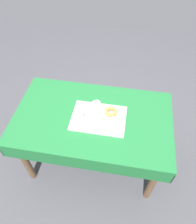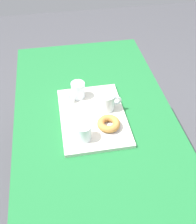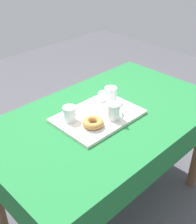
{
  "view_description": "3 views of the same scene",
  "coord_description": "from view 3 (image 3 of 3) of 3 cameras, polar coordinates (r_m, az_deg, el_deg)",
  "views": [
    {
      "loc": [
        -0.24,
        1.14,
        2.21
      ],
      "look_at": [
        -0.05,
        -0.01,
        0.82
      ],
      "focal_mm": 33.83,
      "sensor_mm": 36.0,
      "label": 1
    },
    {
      "loc": [
        -1.06,
        0.16,
        1.77
      ],
      "look_at": [
        -0.06,
        -0.01,
        0.79
      ],
      "focal_mm": 44.21,
      "sensor_mm": 36.0,
      "label": 2
    },
    {
      "loc": [
        -1.02,
        -0.96,
        1.65
      ],
      "look_at": [
        -0.07,
        0.0,
        0.8
      ],
      "focal_mm": 46.69,
      "sensor_mm": 36.0,
      "label": 3
    }
  ],
  "objects": [
    {
      "name": "ground_plane",
      "position": [
        2.17,
        1.34,
        -17.61
      ],
      "size": [
        6.0,
        6.0,
        0.0
      ],
      "primitive_type": "plane",
      "color": "#47474C"
    },
    {
      "name": "dining_table",
      "position": [
        1.72,
        1.61,
        -3.44
      ],
      "size": [
        1.4,
        0.83,
        0.76
      ],
      "color": "#1E6B33",
      "rests_on": "ground"
    },
    {
      "name": "serving_tray",
      "position": [
        1.63,
        -0.0,
        -0.81
      ],
      "size": [
        0.47,
        0.33,
        0.02
      ],
      "primitive_type": "cube",
      "color": "silver",
      "rests_on": "dining_table"
    },
    {
      "name": "tea_mug_left",
      "position": [
        1.57,
        3.07,
        0.08
      ],
      "size": [
        0.07,
        0.11,
        0.09
      ],
      "color": "white",
      "rests_on": "serving_tray"
    },
    {
      "name": "tea_mug_right",
      "position": [
        1.73,
        2.42,
        3.35
      ],
      "size": [
        0.09,
        0.1,
        0.09
      ],
      "color": "white",
      "rests_on": "serving_tray"
    },
    {
      "name": "water_glass_near",
      "position": [
        1.57,
        -5.56,
        -0.49
      ],
      "size": [
        0.07,
        0.07,
        0.08
      ],
      "color": "white",
      "rests_on": "serving_tray"
    },
    {
      "name": "donut_plate_left",
      "position": [
        1.53,
        -0.94,
        -2.72
      ],
      "size": [
        0.12,
        0.12,
        0.01
      ],
      "primitive_type": "cylinder",
      "color": "silver",
      "rests_on": "serving_tray"
    },
    {
      "name": "sugar_donut_left",
      "position": [
        1.52,
        -0.95,
        -2.06
      ],
      "size": [
        0.11,
        0.11,
        0.04
      ],
      "primitive_type": "torus",
      "color": "#BC7F3D",
      "rests_on": "donut_plate_left"
    },
    {
      "name": "teaspoon_near",
      "position": [
        1.68,
        -1.5,
        0.77
      ],
      "size": [
        0.06,
        0.12,
        0.01
      ],
      "rotation": [
        0.0,
        0.0,
        4.31
      ],
      "color": "silver",
      "rests_on": "serving_tray"
    }
  ]
}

